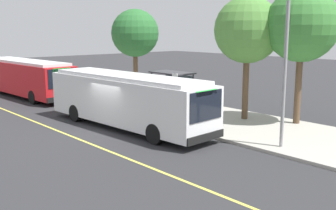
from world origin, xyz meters
TOP-DOWN VIEW (x-y plane):
  - ground_plane at (0.00, 0.00)m, footprint 120.00×120.00m
  - sidewalk_curb at (0.00, 6.00)m, footprint 44.00×6.40m
  - lane_stripe_center at (0.00, -2.20)m, footprint 36.00×0.14m
  - transit_bus_main at (0.11, 1.01)m, footprint 11.45×3.19m
  - transit_bus_second at (-14.08, 1.17)m, footprint 11.90×3.13m
  - bus_shelter at (-1.78, 6.03)m, footprint 2.90×1.60m
  - waiting_bench at (-1.83, 5.96)m, footprint 1.60×0.48m
  - route_sign_post at (1.24, 3.53)m, footprint 0.44×0.08m
  - street_tree_near_shelter at (-7.34, 7.23)m, footprint 3.64×3.64m
  - street_tree_upstreet at (3.33, 7.22)m, footprint 3.81×3.81m
  - street_tree_downstreet at (6.01, 8.44)m, footprint 4.00×4.00m
  - utility_pole at (8.09, 3.74)m, footprint 0.16×0.16m

SIDE VIEW (x-z plane):
  - ground_plane at x=0.00m, z-range 0.00..0.00m
  - lane_stripe_center at x=0.00m, z-range 0.00..0.01m
  - sidewalk_curb at x=0.00m, z-range 0.00..0.15m
  - waiting_bench at x=-1.83m, z-range 0.16..1.11m
  - transit_bus_main at x=0.11m, z-range 0.14..3.09m
  - transit_bus_second at x=-14.08m, z-range 0.14..3.09m
  - bus_shelter at x=-1.78m, z-range 0.68..3.16m
  - route_sign_post at x=1.24m, z-range 0.56..3.36m
  - utility_pole at x=8.09m, z-range 0.15..6.55m
  - street_tree_near_shelter at x=-7.34m, z-range 1.68..8.44m
  - street_tree_upstreet at x=3.33m, z-range 1.76..8.84m
  - street_tree_downstreet at x=6.01m, z-range 1.84..9.26m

